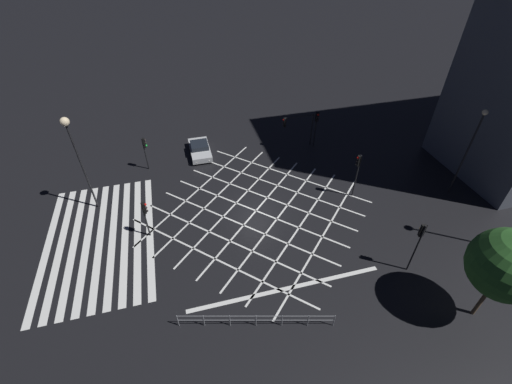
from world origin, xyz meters
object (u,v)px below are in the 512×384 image
Objects in this scene: street_lamp_west at (72,140)px; waiting_car at (200,149)px; traffic_light_median_south at (145,212)px; street_tree_near at (507,265)px; traffic_light_ne_main at (419,238)px; traffic_light_nw_cross at (296,124)px; traffic_light_nw_main at (317,122)px; street_lamp_far at (472,141)px; traffic_light_sw_cross at (145,147)px; traffic_light_median_north at (357,168)px.

street_lamp_west is 1.96× the size of waiting_car.
traffic_light_median_south is 22.05m from street_tree_near.
traffic_light_ne_main is at bearing 33.17° from waiting_car.
traffic_light_nw_cross is at bearing 7.05° from traffic_light_ne_main.
traffic_light_median_south is 0.92× the size of traffic_light_nw_cross.
traffic_light_median_south is 7.25m from street_lamp_west.
traffic_light_nw_main is 20.45m from street_tree_near.
street_lamp_west reaches higher than traffic_light_nw_cross.
street_lamp_far is 1.17× the size of street_tree_near.
traffic_light_nw_main is (-16.28, -0.07, -0.27)m from traffic_light_ne_main.
street_tree_near reaches higher than waiting_car.
traffic_light_median_south is at bearing -26.54° from waiting_car.
traffic_light_sw_cross is at bearing -137.87° from street_tree_near.
traffic_light_median_north reaches higher than traffic_light_nw_main.
street_tree_near reaches higher than traffic_light_median_south.
street_lamp_far is 23.49m from waiting_car.
street_lamp_far is at bearing -3.01° from traffic_light_median_south.
street_tree_near is (20.66, 3.99, 1.97)m from traffic_light_nw_cross.
street_tree_near is at bearing 31.90° from waiting_car.
traffic_light_nw_main is at bearing -0.60° from traffic_light_sw_cross.
waiting_car is (-10.13, 5.06, -1.75)m from traffic_light_median_south.
traffic_light_median_north is 8.86m from street_lamp_far.
street_lamp_far reaches higher than waiting_car.
traffic_light_nw_cross is 0.85× the size of waiting_car.
street_tree_near reaches higher than traffic_light_nw_main.
traffic_light_median_south is 0.78× the size of waiting_car.
street_lamp_west is (-12.03, -20.83, 3.33)m from traffic_light_ne_main.
waiting_car is at bearing -40.28° from traffic_light_median_north.
traffic_light_nw_cross is at bearing -77.00° from traffic_light_median_north.
traffic_light_median_north is at bearing -27.20° from traffic_light_sw_cross.
traffic_light_median_north is at bearing 103.00° from traffic_light_nw_cross.
traffic_light_nw_main is (-8.64, 16.61, 0.40)m from traffic_light_median_south.
traffic_light_nw_cross is at bearing -134.71° from street_lamp_far.
traffic_light_median_south is at bearing 31.75° from traffic_light_nw_cross.
street_lamp_far is (1.32, 25.07, 2.72)m from traffic_light_median_south.
street_lamp_west is at bearing 59.99° from traffic_light_ne_main.
traffic_light_nw_main is at bearing 101.57° from street_lamp_west.
traffic_light_ne_main is at bearing -44.81° from traffic_light_sw_cross.
street_tree_near is (16.01, 22.75, -1.73)m from street_lamp_west.
traffic_light_ne_main reaches higher than traffic_light_median_south.
street_lamp_far reaches higher than traffic_light_nw_cross.
traffic_light_ne_main is at bearing 59.99° from street_lamp_west.
street_lamp_far is (5.71, 29.23, -1.28)m from street_lamp_west.
traffic_light_ne_main is at bearing 90.38° from traffic_light_median_north.
street_lamp_far is at bearing -22.10° from traffic_light_sw_cross.
waiting_car is at bearing 63.46° from traffic_light_median_south.
street_lamp_west is at bearing -101.05° from street_lamp_far.
street_tree_near is at bearing 100.92° from traffic_light_nw_cross.
traffic_light_median_north is at bearing -101.03° from street_lamp_far.
traffic_light_median_north is at bearing 0.38° from traffic_light_ne_main.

